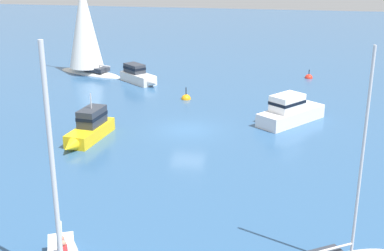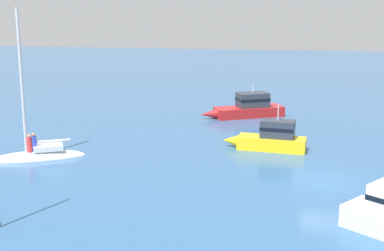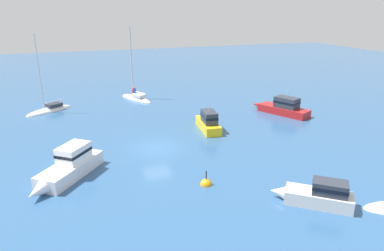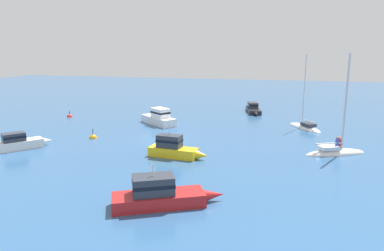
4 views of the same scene
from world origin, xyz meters
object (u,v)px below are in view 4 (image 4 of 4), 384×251
object	(u,v)px
launch	(174,148)
motor_cruiser	(253,109)
cabin_cruiser	(21,142)
launch_2	(158,118)
launch_1	(160,194)
channel_buoy	(93,138)
ketch_1	(335,152)
mooring_buoy	(70,117)
ketch	(305,128)

from	to	relation	value
launch	motor_cruiser	distance (m)	26.83
cabin_cruiser	launch_2	world-z (taller)	launch_2
launch_1	channel_buoy	xyz separation A→B (m)	(15.40, 13.37, -0.81)
ketch_1	cabin_cruiser	bearing A→B (deg)	165.38
ketch_1	launch_2	world-z (taller)	ketch_1
launch_1	launch_2	world-z (taller)	launch_1
launch	channel_buoy	world-z (taller)	launch
ketch_1	mooring_buoy	size ratio (longest dim) A/B	7.98
motor_cruiser	mooring_buoy	bearing A→B (deg)	-80.06
launch_1	cabin_cruiser	size ratio (longest dim) A/B	1.56
ketch	mooring_buoy	xyz separation A→B (m)	(-0.13, 34.11, -0.11)
cabin_cruiser	ketch	bearing A→B (deg)	-20.06
cabin_cruiser	mooring_buoy	distance (m)	17.48
ketch	cabin_cruiser	world-z (taller)	ketch
launch_2	launch	bearing A→B (deg)	153.20
ketch	cabin_cruiser	distance (m)	33.70
cabin_cruiser	ketch_1	world-z (taller)	ketch_1
launch_1	mooring_buoy	size ratio (longest dim) A/B	5.76
launch	ketch_1	size ratio (longest dim) A/B	0.57
launch_2	mooring_buoy	size ratio (longest dim) A/B	5.18
launch_1	ketch_1	bearing A→B (deg)	24.07
launch	cabin_cruiser	distance (m)	16.19
motor_cruiser	channel_buoy	size ratio (longest dim) A/B	4.72
ketch	motor_cruiser	size ratio (longest dim) A/B	1.39
ketch_1	launch_2	distance (m)	23.57
cabin_cruiser	ketch_1	size ratio (longest dim) A/B	0.46
cabin_cruiser	channel_buoy	bearing A→B (deg)	-0.90
ketch	channel_buoy	size ratio (longest dim) A/B	6.58
launch_2	channel_buoy	xyz separation A→B (m)	(-9.23, 4.73, -0.86)
mooring_buoy	ketch	bearing A→B (deg)	-89.79
motor_cruiser	launch_2	world-z (taller)	launch_2
launch_1	channel_buoy	world-z (taller)	launch_1
launch	mooring_buoy	xyz separation A→B (m)	(15.71, 21.11, -0.83)
ketch	launch_1	bearing A→B (deg)	124.78
mooring_buoy	channel_buoy	bearing A→B (deg)	-137.84
cabin_cruiser	channel_buoy	size ratio (longest dim) A/B	3.18
launch_2	channel_buoy	distance (m)	10.41
launch	launch_1	distance (m)	10.89
ketch	mooring_buoy	size ratio (longest dim) A/B	7.67
launch_2	mooring_buoy	bearing A→B (deg)	31.64
cabin_cruiser	motor_cruiser	world-z (taller)	cabin_cruiser
ketch_1	launch_2	xyz separation A→B (m)	(9.39, 21.61, 0.64)
launch	mooring_buoy	world-z (taller)	launch
launch	ketch	size ratio (longest dim) A/B	0.60
ketch_1	channel_buoy	size ratio (longest dim) A/B	6.85
cabin_cruiser	channel_buoy	world-z (taller)	cabin_cruiser
ketch_1	mooring_buoy	bearing A→B (deg)	138.15
launch_1	ketch_1	world-z (taller)	ketch_1
ketch_1	channel_buoy	xyz separation A→B (m)	(0.16, 26.34, -0.22)
launch	mooring_buoy	bearing A→B (deg)	150.24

